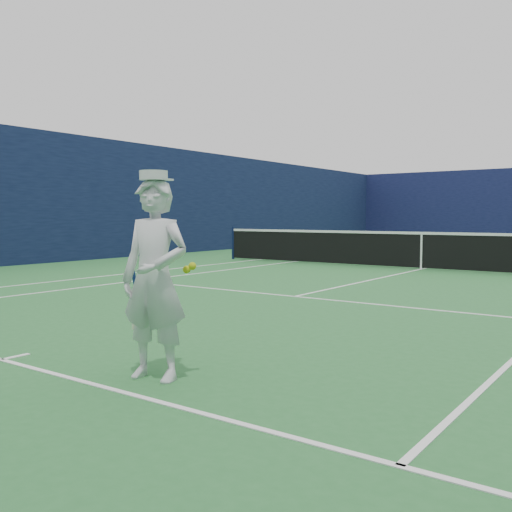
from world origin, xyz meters
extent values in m
plane|color=#286A32|center=(0.00, 0.00, 0.00)|extent=(80.00, 80.00, 0.00)
cube|color=white|center=(0.00, -11.88, 0.00)|extent=(11.03, 0.06, 0.01)
cube|color=white|center=(-5.49, 0.00, 0.00)|extent=(0.06, 23.83, 0.01)
cube|color=white|center=(-4.12, 0.00, 0.00)|extent=(0.06, 23.77, 0.01)
cube|color=white|center=(0.00, 6.40, 0.00)|extent=(8.23, 0.06, 0.01)
cube|color=white|center=(0.00, -6.40, 0.00)|extent=(8.23, 0.06, 0.01)
cube|color=white|center=(0.00, 0.00, 0.00)|extent=(0.06, 12.80, 0.01)
cube|color=white|center=(0.00, -11.73, 0.00)|extent=(0.06, 0.30, 0.01)
cube|color=#10193C|center=(-10.00, 0.00, 2.00)|extent=(0.12, 36.12, 4.00)
cylinder|color=#141E4C|center=(-6.40, 0.00, 0.54)|extent=(0.09, 0.09, 1.07)
cube|color=black|center=(0.00, 0.00, 0.50)|extent=(12.79, 0.02, 0.92)
cube|color=white|center=(0.00, 0.00, 0.97)|extent=(12.79, 0.04, 0.07)
cube|color=white|center=(0.00, 0.00, 0.47)|extent=(0.05, 0.03, 0.94)
imported|color=white|center=(1.71, -11.45, 0.88)|extent=(0.71, 0.54, 1.75)
cylinder|color=white|center=(1.71, -11.45, 1.77)|extent=(0.24, 0.24, 0.08)
cube|color=white|center=(1.68, -11.32, 1.74)|extent=(0.20, 0.14, 0.02)
cylinder|color=navy|center=(1.42, -11.43, 0.90)|extent=(0.05, 0.09, 0.22)
cube|color=#2058AF|center=(1.42, -11.37, 0.72)|extent=(0.03, 0.02, 0.14)
torus|color=#2058AF|center=(1.40, -11.31, 0.52)|extent=(0.31, 0.16, 0.29)
cube|color=beige|center=(1.40, -11.31, 0.52)|extent=(0.22, 0.05, 0.30)
sphere|color=#C4CB17|center=(1.94, -11.29, 0.96)|extent=(0.07, 0.07, 0.07)
sphere|color=#C4CB17|center=(1.98, -11.26, 0.99)|extent=(0.07, 0.07, 0.07)
camera|label=1|loc=(5.29, -14.91, 1.42)|focal=40.00mm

